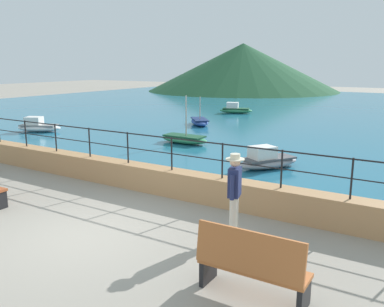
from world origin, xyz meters
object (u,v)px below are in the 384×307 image
at_px(boat_3, 267,160).
at_px(person_walking, 234,191).
at_px(boat_2, 184,139).
at_px(boat_0, 38,126).
at_px(boat_1, 235,109).
at_px(boat_4, 200,121).
at_px(bench_far, 251,264).

bearing_deg(boat_3, person_walking, -75.00).
bearing_deg(boat_2, boat_0, -171.09).
xyz_separation_m(boat_0, boat_3, (12.96, -0.90, 0.00)).
height_order(boat_1, boat_4, boat_4).
height_order(boat_2, boat_3, boat_2).
relative_size(boat_1, boat_2, 1.07).
distance_m(boat_1, boat_2, 11.76).
bearing_deg(boat_3, boat_2, 155.21).
distance_m(bench_far, person_walking, 2.37).
bearing_deg(boat_0, person_walking, -23.91).
bearing_deg(boat_4, bench_far, -56.55).
relative_size(boat_1, boat_3, 1.02).
distance_m(person_walking, boat_1, 21.20).
distance_m(boat_3, boat_4, 10.13).
bearing_deg(boat_1, boat_2, -74.88).
bearing_deg(boat_1, boat_3, -60.02).
xyz_separation_m(person_walking, boat_0, (-14.43, 6.40, -0.65)).
bearing_deg(boat_1, boat_4, -82.76).
relative_size(person_walking, boat_1, 0.71).
bearing_deg(bench_far, boat_3, 110.11).
relative_size(bench_far, person_walking, 0.97).
relative_size(person_walking, boat_2, 0.76).
bearing_deg(boat_4, person_walking, -56.43).
distance_m(boat_2, boat_3, 5.23).
bearing_deg(boat_2, person_walking, -51.02).
xyz_separation_m(boat_0, boat_1, (5.14, 12.64, 0.00)).
bearing_deg(boat_0, boat_4, 47.15).
height_order(boat_1, boat_2, boat_2).
bearing_deg(boat_4, boat_1, 97.24).
relative_size(boat_0, boat_3, 1.01).
xyz_separation_m(bench_far, boat_1, (-10.55, 21.01, -0.23)).
relative_size(person_walking, boat_0, 0.71).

